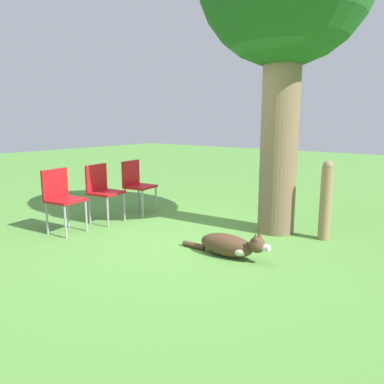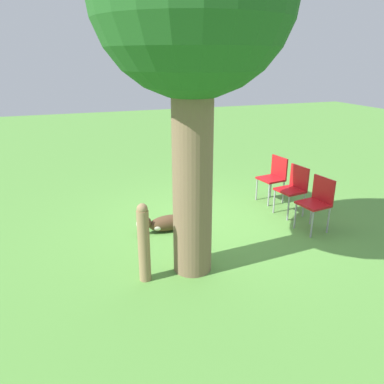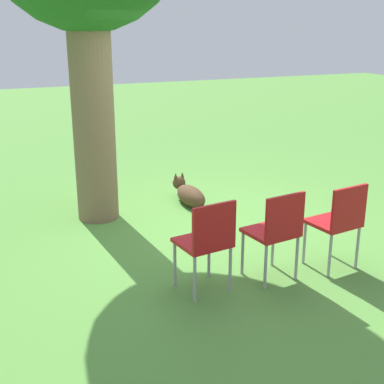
{
  "view_description": "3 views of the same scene",
  "coord_description": "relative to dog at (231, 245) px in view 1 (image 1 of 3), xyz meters",
  "views": [
    {
      "loc": [
        2.94,
        -3.69,
        1.57
      ],
      "look_at": [
        -0.24,
        0.44,
        0.56
      ],
      "focal_mm": 35.0,
      "sensor_mm": 36.0,
      "label": 1
    },
    {
      "loc": [
        2.25,
        5.33,
        2.72
      ],
      "look_at": [
        0.71,
        1.01,
        1.07
      ],
      "focal_mm": 35.0,
      "sensor_mm": 36.0,
      "label": 2
    },
    {
      "loc": [
        -5.62,
        2.49,
        2.41
      ],
      "look_at": [
        -0.3,
        0.27,
        0.54
      ],
      "focal_mm": 50.0,
      "sensor_mm": 36.0,
      "label": 3
    }
  ],
  "objects": [
    {
      "name": "ground_plane",
      "position": [
        -0.77,
        0.13,
        -0.14
      ],
      "size": [
        30.0,
        30.0,
        0.0
      ],
      "primitive_type": "plane",
      "color": "#56933D"
    },
    {
      "name": "red_chair_0",
      "position": [
        -2.41,
        -0.61,
        0.4
      ],
      "size": [
        0.48,
        0.5,
        0.9
      ],
      "rotation": [
        0.0,
        0.0,
        0.14
      ],
      "color": "#B21419",
      "rests_on": "ground_plane"
    },
    {
      "name": "red_chair_2",
      "position": [
        -2.36,
        0.79,
        0.4
      ],
      "size": [
        0.48,
        0.5,
        0.9
      ],
      "rotation": [
        0.0,
        0.0,
        0.14
      ],
      "color": "#B21419",
      "rests_on": "ground_plane"
    },
    {
      "name": "fence_post",
      "position": [
        0.64,
        1.31,
        0.4
      ],
      "size": [
        0.15,
        0.15,
        1.06
      ],
      "color": "#937551",
      "rests_on": "ground_plane"
    },
    {
      "name": "red_chair_1",
      "position": [
        -2.38,
        0.09,
        0.4
      ],
      "size": [
        0.48,
        0.5,
        0.9
      ],
      "rotation": [
        0.0,
        0.0,
        0.14
      ],
      "color": "#B21419",
      "rests_on": "ground_plane"
    },
    {
      "name": "dog",
      "position": [
        0.0,
        0.0,
        0.0
      ],
      "size": [
        1.16,
        0.31,
        0.36
      ],
      "rotation": [
        0.0,
        0.0,
        0.05
      ],
      "color": "#513823",
      "rests_on": "ground_plane"
    }
  ]
}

